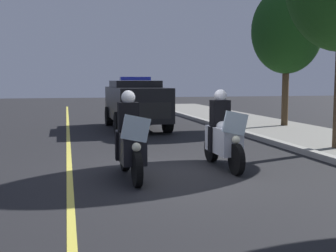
# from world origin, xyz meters

# --- Properties ---
(ground_plane) EXTENTS (80.00, 80.00, 0.00)m
(ground_plane) POSITION_xyz_m (0.00, 0.00, 0.00)
(ground_plane) COLOR black
(lane_stripe_center) EXTENTS (48.00, 0.12, 0.01)m
(lane_stripe_center) POSITION_xyz_m (0.00, -2.17, 0.00)
(lane_stripe_center) COLOR #E0D14C
(lane_stripe_center) RESTS_ON ground
(police_motorcycle_lead_left) EXTENTS (2.14, 0.56, 1.72)m
(police_motorcycle_lead_left) POSITION_xyz_m (0.12, -1.00, 0.70)
(police_motorcycle_lead_left) COLOR black
(police_motorcycle_lead_left) RESTS_ON ground
(police_motorcycle_lead_right) EXTENTS (2.14, 0.56, 1.72)m
(police_motorcycle_lead_right) POSITION_xyz_m (-0.39, 1.11, 0.70)
(police_motorcycle_lead_right) COLOR black
(police_motorcycle_lead_right) RESTS_ON ground
(police_suv) EXTENTS (4.94, 2.14, 2.05)m
(police_suv) POSITION_xyz_m (-8.47, 0.47, 1.07)
(police_suv) COLOR black
(police_suv) RESTS_ON ground
(tree_far_back) EXTENTS (2.80, 2.80, 5.50)m
(tree_far_back) POSITION_xyz_m (-7.48, 6.38, 3.87)
(tree_far_back) COLOR #4C3823
(tree_far_back) RESTS_ON sidewalk_strip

